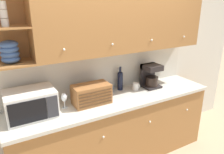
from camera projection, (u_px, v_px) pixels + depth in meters
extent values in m
plane|color=tan|center=(105.00, 146.00, 3.39)|extent=(24.00, 24.00, 0.00)
cube|color=beige|center=(103.00, 65.00, 2.98)|extent=(5.11, 0.06, 2.60)
cube|color=#A36B38|center=(115.00, 131.00, 2.99)|extent=(2.71, 0.60, 0.91)
cube|color=beige|center=(116.00, 100.00, 2.82)|extent=(2.73, 0.63, 0.04)
sphere|color=white|center=(103.00, 137.00, 2.51)|extent=(0.03, 0.03, 0.03)
sphere|color=white|center=(150.00, 122.00, 2.83)|extent=(0.03, 0.03, 0.03)
sphere|color=white|center=(187.00, 110.00, 3.14)|extent=(0.03, 0.03, 0.03)
cube|color=beige|center=(105.00, 71.00, 2.97)|extent=(2.71, 0.01, 0.58)
cube|color=#A36B38|center=(125.00, 20.00, 2.71)|extent=(2.29, 0.35, 0.78)
cube|color=#A36B38|center=(4.00, 24.00, 2.22)|extent=(0.42, 0.02, 0.78)
cube|color=#A36B38|center=(12.00, 64.00, 2.20)|extent=(0.42, 0.35, 0.02)
cube|color=#A36B38|center=(6.00, 27.00, 2.08)|extent=(0.42, 0.35, 0.02)
sphere|color=white|center=(64.00, 49.00, 2.24)|extent=(0.03, 0.03, 0.03)
sphere|color=white|center=(113.00, 44.00, 2.51)|extent=(0.03, 0.03, 0.03)
sphere|color=white|center=(152.00, 40.00, 2.77)|extent=(0.03, 0.03, 0.03)
sphere|color=white|center=(184.00, 37.00, 3.04)|extent=(0.03, 0.03, 0.03)
ellipsoid|color=#3D5B93|center=(11.00, 59.00, 2.19)|extent=(0.18, 0.18, 0.08)
ellipsoid|color=#3D5B93|center=(10.00, 54.00, 2.17)|extent=(0.18, 0.18, 0.08)
ellipsoid|color=#3D5B93|center=(9.00, 49.00, 2.15)|extent=(0.18, 0.18, 0.08)
ellipsoid|color=#3D5B93|center=(8.00, 44.00, 2.14)|extent=(0.18, 0.18, 0.08)
cylinder|color=silver|center=(5.00, 22.00, 2.07)|extent=(0.07, 0.07, 0.08)
cylinder|color=silver|center=(4.00, 14.00, 2.04)|extent=(0.07, 0.07, 0.08)
cylinder|color=silver|center=(2.00, 5.00, 2.02)|extent=(0.07, 0.07, 0.08)
cube|color=silver|center=(31.00, 104.00, 2.34)|extent=(0.52, 0.37, 0.30)
cube|color=black|center=(28.00, 112.00, 2.15)|extent=(0.36, 0.01, 0.24)
cube|color=#2D2D33|center=(53.00, 107.00, 2.27)|extent=(0.11, 0.01, 0.24)
cylinder|color=silver|center=(65.00, 107.00, 2.57)|extent=(0.07, 0.07, 0.01)
cylinder|color=silver|center=(65.00, 104.00, 2.56)|extent=(0.01, 0.01, 0.07)
ellipsoid|color=silver|center=(64.00, 97.00, 2.53)|extent=(0.07, 0.07, 0.11)
cube|color=#996033|center=(91.00, 94.00, 2.64)|extent=(0.45, 0.25, 0.24)
cube|color=#54351C|center=(96.00, 104.00, 2.56)|extent=(0.41, 0.01, 0.02)
cube|color=#54351C|center=(96.00, 101.00, 2.55)|extent=(0.41, 0.01, 0.02)
cube|color=#54351C|center=(96.00, 98.00, 2.54)|extent=(0.41, 0.01, 0.02)
cube|color=#54351C|center=(96.00, 95.00, 2.53)|extent=(0.41, 0.01, 0.02)
cube|color=#54351C|center=(96.00, 92.00, 2.51)|extent=(0.41, 0.01, 0.02)
cylinder|color=#38669E|center=(109.00, 89.00, 3.00)|extent=(0.09, 0.09, 0.10)
torus|color=#38669E|center=(112.00, 88.00, 3.02)|extent=(0.01, 0.07, 0.07)
cylinder|color=black|center=(120.00, 82.00, 3.06)|extent=(0.08, 0.08, 0.23)
sphere|color=black|center=(120.00, 74.00, 3.02)|extent=(0.08, 0.08, 0.08)
cylinder|color=black|center=(120.00, 70.00, 3.00)|extent=(0.03, 0.03, 0.08)
cylinder|color=silver|center=(136.00, 86.00, 3.07)|extent=(0.09, 0.09, 0.10)
torus|color=silver|center=(139.00, 86.00, 3.09)|extent=(0.01, 0.07, 0.07)
cube|color=black|center=(151.00, 86.00, 3.18)|extent=(0.24, 0.24, 0.03)
cylinder|color=black|center=(152.00, 81.00, 3.14)|extent=(0.18, 0.18, 0.13)
cube|color=black|center=(147.00, 74.00, 3.21)|extent=(0.24, 0.05, 0.34)
cube|color=black|center=(152.00, 67.00, 3.09)|extent=(0.24, 0.24, 0.07)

